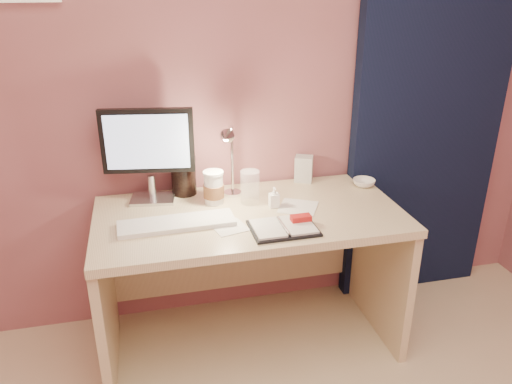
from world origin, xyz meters
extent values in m
plane|color=#A25E6B|center=(0.00, 1.75, 1.25)|extent=(3.50, 0.00, 3.50)
cube|color=black|center=(1.05, 1.69, 1.10)|extent=(0.85, 0.08, 2.20)
cube|color=beige|center=(0.00, 1.38, 0.71)|extent=(1.40, 0.70, 0.04)
cube|color=beige|center=(-0.68, 1.38, 0.34)|extent=(0.04, 0.66, 0.69)
cube|color=beige|center=(0.68, 1.38, 0.34)|extent=(0.04, 0.66, 0.69)
cube|color=beige|center=(0.00, 1.71, 0.40)|extent=(1.32, 0.03, 0.55)
cube|color=silver|center=(-0.42, 1.62, 0.74)|extent=(0.23, 0.18, 0.01)
cylinder|color=silver|center=(-0.42, 1.62, 0.80)|extent=(0.03, 0.03, 0.11)
cube|color=black|center=(-0.42, 1.62, 1.03)|extent=(0.42, 0.10, 0.30)
cube|color=#B1C8F0|center=(-0.42, 1.59, 1.03)|extent=(0.37, 0.06, 0.25)
cube|color=white|center=(-0.34, 1.32, 0.74)|extent=(0.51, 0.17, 0.02)
cube|color=black|center=(0.10, 1.18, 0.74)|extent=(0.28, 0.21, 0.01)
cube|color=silver|center=(0.03, 1.18, 0.74)|extent=(0.13, 0.19, 0.01)
cube|color=silver|center=(0.17, 1.18, 0.74)|extent=(0.13, 0.19, 0.01)
cube|color=#A7220E|center=(0.19, 1.21, 0.76)|extent=(0.09, 0.05, 0.02)
cube|color=silver|center=(-0.12, 1.25, 0.73)|extent=(0.16, 0.16, 0.00)
cube|color=silver|center=(0.23, 1.38, 0.73)|extent=(0.23, 0.23, 0.00)
cylinder|color=white|center=(-0.14, 1.52, 0.80)|extent=(0.09, 0.09, 0.15)
cylinder|color=brown|center=(-0.14, 1.52, 0.79)|extent=(0.10, 0.10, 0.06)
cylinder|color=white|center=(-0.14, 1.52, 0.88)|extent=(0.10, 0.10, 0.01)
cylinder|color=white|center=(0.03, 1.49, 0.81)|extent=(0.09, 0.09, 0.16)
imported|color=silver|center=(0.64, 1.55, 0.75)|extent=(0.13, 0.13, 0.04)
imported|color=white|center=(0.12, 1.41, 0.78)|extent=(0.04, 0.05, 0.10)
cylinder|color=black|center=(-0.27, 1.67, 0.82)|extent=(0.12, 0.12, 0.17)
cube|color=silver|center=(0.36, 1.69, 0.80)|extent=(0.11, 0.10, 0.14)
cylinder|color=silver|center=(-0.04, 1.60, 0.74)|extent=(0.09, 0.09, 0.01)
cylinder|color=silver|center=(-0.04, 1.60, 0.91)|extent=(0.01, 0.01, 0.33)
cone|color=silver|center=(0.02, 1.45, 1.07)|extent=(0.08, 0.08, 0.07)
camera|label=1|loc=(-0.45, -0.63, 1.71)|focal=35.00mm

